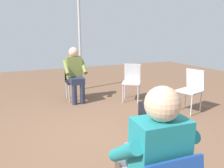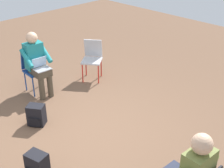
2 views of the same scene
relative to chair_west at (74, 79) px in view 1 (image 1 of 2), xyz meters
The scene contains 9 objects.
ground_plane 2.20m from the chair_west, ahead, with size 14.00×14.00×0.00m, color brown.
chair_west is the anchor object (origin of this frame).
chair_north 2.63m from the chair_west, 46.13° to the left, with size 0.49×0.52×0.85m.
chair_northwest 1.37m from the chair_west, 61.87° to the left, with size 0.58×0.57×0.85m.
person_with_laptop 3.91m from the chair_west, ahead, with size 0.54×0.52×1.24m.
person_in_olive 0.26m from the chair_west, ahead, with size 0.54×0.51×1.24m.
backpack_near_laptop_user 2.12m from the chair_west, 22.62° to the left, with size 0.32×0.29×0.36m.
backpack_by_empty_chair 3.00m from the chair_west, ahead, with size 0.34×0.33×0.36m.
tent_pole_far 1.17m from the chair_west, 153.22° to the left, with size 0.07×0.07×2.40m, color #B2B2B7.
Camera 1 is at (2.85, -1.09, 1.54)m, focal length 35.00 mm.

